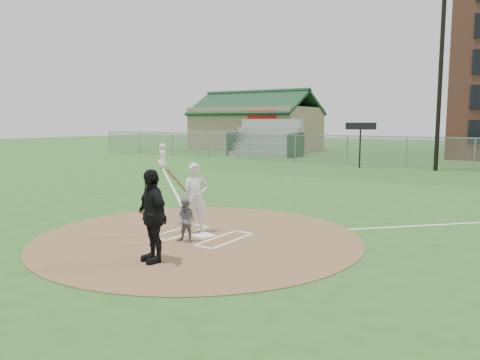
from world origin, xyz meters
The scene contains 14 objects.
ground centered at (0.00, 0.00, 0.00)m, with size 140.00×140.00×0.00m, color #26591E.
dirt_circle centered at (0.00, 0.00, 0.01)m, with size 8.40×8.40×0.02m, color brown.
home_plate centered at (0.08, 0.12, 0.04)m, with size 0.50×0.50×0.03m, color white.
foul_line_third centered at (-9.00, 9.00, 0.01)m, with size 0.10×24.00×0.01m, color white.
catcher centered at (0.07, -0.58, 0.57)m, with size 0.53×0.41×1.09m, color slate.
umpire centered at (0.50, -2.22, 1.02)m, with size 1.17×0.49×1.99m, color black.
ondeck_player centered at (-12.95, 12.97, 0.80)m, with size 0.78×0.51×1.60m, color white.
batters_boxes centered at (0.00, 0.15, 0.03)m, with size 2.08×1.88×0.01m.
batter_at_plate centered at (-0.35, 0.34, 0.97)m, with size 0.89×1.08×1.89m.
outfield_fence centered at (0.00, 22.00, 1.02)m, with size 56.08×0.08×2.03m.
bleachers centered at (-13.00, 26.20, 1.59)m, with size 6.08×3.20×3.20m.
clubhouse centered at (-18.00, 32.99, 2.39)m, with size 12.20×8.71×6.23m.
light_pole centered at (2.00, 21.00, 6.61)m, with size 1.20×0.30×12.22m.
scoreboard_sign centered at (-2.50, 20.20, 2.39)m, with size 2.00×0.10×2.93m.
Camera 1 is at (7.36, -9.41, 3.01)m, focal length 35.00 mm.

